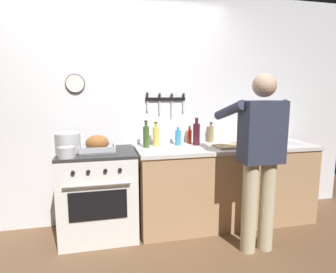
{
  "coord_description": "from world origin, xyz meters",
  "views": [
    {
      "loc": [
        -0.15,
        -1.9,
        1.5
      ],
      "look_at": [
        0.49,
        0.85,
        1.05
      ],
      "focal_mm": 30.18,
      "sensor_mm": 36.0,
      "label": 1
    }
  ],
  "objects": [
    {
      "name": "bottle_wine_red",
      "position": [
        0.88,
        1.09,
        1.03
      ],
      "size": [
        0.08,
        0.08,
        0.31
      ],
      "color": "#47141E",
      "rests_on": "counter_block"
    },
    {
      "name": "stove",
      "position": [
        -0.22,
        0.99,
        0.45
      ],
      "size": [
        0.76,
        0.67,
        0.9
      ],
      "color": "white",
      "rests_on": "ground"
    },
    {
      "name": "bottle_olive_oil",
      "position": [
        0.3,
        1.08,
        1.02
      ],
      "size": [
        0.07,
        0.07,
        0.29
      ],
      "color": "#385623",
      "rests_on": "counter_block"
    },
    {
      "name": "counter_block",
      "position": [
        1.21,
        0.99,
        0.46
      ],
      "size": [
        2.03,
        0.65,
        0.9
      ],
      "color": "tan",
      "rests_on": "ground"
    },
    {
      "name": "bottle_hot_sauce",
      "position": [
        0.83,
        1.23,
        0.98
      ],
      "size": [
        0.05,
        0.05,
        0.2
      ],
      "color": "red",
      "rests_on": "counter_block"
    },
    {
      "name": "saucepan",
      "position": [
        -0.49,
        0.77,
        0.95
      ],
      "size": [
        0.16,
        0.16,
        0.1
      ],
      "color": "#B7B7BC",
      "rests_on": "stove"
    },
    {
      "name": "wall_back",
      "position": [
        -0.0,
        1.35,
        1.3
      ],
      "size": [
        6.0,
        0.13,
        2.6
      ],
      "color": "silver",
      "rests_on": "ground"
    },
    {
      "name": "stock_pot",
      "position": [
        -0.5,
        1.0,
        1.0
      ],
      "size": [
        0.25,
        0.25,
        0.2
      ],
      "color": "#B7B7BC",
      "rests_on": "stove"
    },
    {
      "name": "bottle_vinegar",
      "position": [
        1.11,
        1.24,
        1.0
      ],
      "size": [
        0.07,
        0.07,
        0.24
      ],
      "color": "#997F4C",
      "rests_on": "counter_block"
    },
    {
      "name": "cutting_board",
      "position": [
        1.21,
        0.89,
        0.91
      ],
      "size": [
        0.36,
        0.24,
        0.02
      ],
      "primitive_type": "cube",
      "color": "tan",
      "rests_on": "counter_block"
    },
    {
      "name": "bottle_dish_soap",
      "position": [
        0.67,
        1.14,
        0.99
      ],
      "size": [
        0.07,
        0.07,
        0.22
      ],
      "color": "#338CCC",
      "rests_on": "counter_block"
    },
    {
      "name": "roasting_pan",
      "position": [
        -0.21,
        0.97,
        0.97
      ],
      "size": [
        0.35,
        0.26,
        0.17
      ],
      "color": "#B7B7BC",
      "rests_on": "stove"
    },
    {
      "name": "bottle_cooking_oil",
      "position": [
        0.42,
        1.14,
        1.01
      ],
      "size": [
        0.07,
        0.07,
        0.27
      ],
      "color": "gold",
      "rests_on": "counter_block"
    },
    {
      "name": "person_cook",
      "position": [
        1.24,
        0.37,
        0.95
      ],
      "size": [
        0.51,
        0.63,
        1.66
      ],
      "rotation": [
        0.0,
        0.0,
        1.53
      ],
      "color": "#C6B793",
      "rests_on": "ground"
    }
  ]
}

